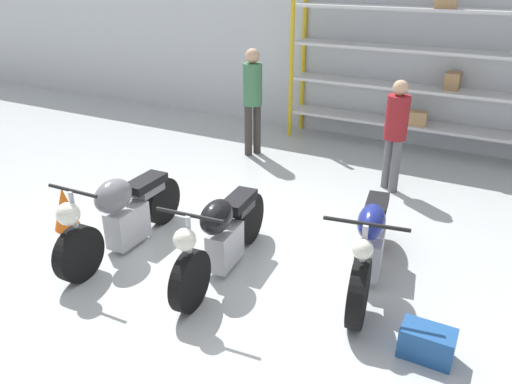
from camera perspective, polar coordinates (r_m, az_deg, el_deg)
name	(u,v)px	position (r m, az deg, el deg)	size (l,w,h in m)	color
ground_plane	(239,262)	(5.63, -1.95, -8.00)	(30.00, 30.00, 0.00)	#B2B7B7
back_wall	(380,40)	(9.52, 13.96, 16.46)	(30.00, 0.08, 3.60)	silver
shelving_rack	(428,71)	(9.03, 19.11, 12.94)	(4.84, 0.63, 2.80)	gold
motorcycle_grey	(122,214)	(5.87, -15.04, -2.41)	(0.62, 2.04, 1.01)	black
motorcycle_black	(222,235)	(5.26, -3.90, -4.94)	(0.69, 2.00, 1.00)	black
motorcycle_blue	(370,244)	(5.23, 12.89, -5.79)	(0.74, 2.11, 1.02)	black
person_browsing	(396,128)	(7.32, 15.69, 7.10)	(0.45, 0.45, 1.61)	#595960
person_near_rack	(253,93)	(8.48, -0.39, 11.21)	(0.43, 0.43, 1.80)	#38332D
toolbox	(427,343)	(4.59, 18.95, -16.01)	(0.44, 0.26, 0.28)	#1E4C8C
traffic_cone	(65,208)	(6.62, -21.00, -1.75)	(0.32, 0.32, 0.55)	orange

